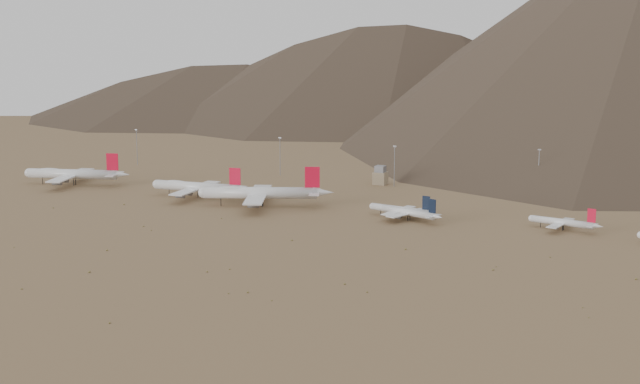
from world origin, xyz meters
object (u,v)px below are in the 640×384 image
at_px(narrowbody_a, 402,210).
at_px(narrowbody_b, 410,212).
at_px(widebody_west, 73,174).
at_px(control_tower, 380,176).
at_px(widebody_east, 261,193).
at_px(widebody_centre, 198,187).

distance_m(narrowbody_a, narrowbody_b, 7.39).
xyz_separation_m(widebody_west, narrowbody_b, (226.84, -13.32, -2.85)).
bearing_deg(narrowbody_b, widebody_west, -164.45).
height_order(narrowbody_b, control_tower, narrowbody_b).
xyz_separation_m(widebody_east, narrowbody_b, (86.96, -1.38, -3.46)).
bearing_deg(narrowbody_b, widebody_east, -162.00).
bearing_deg(control_tower, narrowbody_b, -61.54).
height_order(widebody_centre, narrowbody_b, widebody_centre).
distance_m(widebody_centre, narrowbody_a, 126.64).
height_order(widebody_west, narrowbody_a, widebody_west).
xyz_separation_m(widebody_centre, narrowbody_b, (132.41, -8.66, -2.26)).
height_order(narrowbody_a, narrowbody_b, narrowbody_a).
relative_size(narrowbody_a, control_tower, 3.28).
relative_size(widebody_west, widebody_east, 0.95).
bearing_deg(widebody_west, widebody_east, -20.71).
xyz_separation_m(widebody_west, widebody_east, (139.88, -11.94, 0.61)).
xyz_separation_m(widebody_centre, narrowbody_a, (126.55, -4.15, -2.26)).
bearing_deg(narrowbody_a, narrowbody_b, -27.50).
relative_size(widebody_east, control_tower, 5.93).
bearing_deg(widebody_west, widebody_centre, -18.66).
relative_size(widebody_centre, control_tower, 5.30).
height_order(narrowbody_a, control_tower, narrowbody_a).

